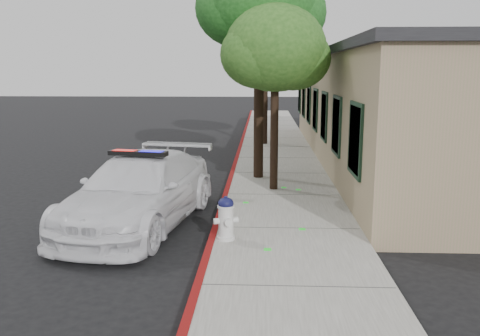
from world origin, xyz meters
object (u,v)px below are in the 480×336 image
object	(u,v)px
clapboard_building	(411,107)
street_tree_near	(276,52)
fire_hydrant	(226,218)
street_tree_far	(266,41)
police_car	(140,191)
street_tree_mid	(260,5)

from	to	relation	value
clapboard_building	street_tree_near	bearing A→B (deg)	-134.86
fire_hydrant	street_tree_far	distance (m)	14.34
clapboard_building	fire_hydrant	world-z (taller)	clapboard_building
police_car	fire_hydrant	bearing A→B (deg)	-23.35
street_tree_far	police_car	bearing A→B (deg)	-103.19
clapboard_building	street_tree_mid	xyz separation A→B (m)	(-5.73, -3.65, 3.29)
street_tree_far	clapboard_building	bearing A→B (deg)	-35.06
street_tree_near	clapboard_building	bearing A→B (deg)	45.14
fire_hydrant	street_tree_near	xyz separation A→B (m)	(1.05, 4.49, 3.38)
police_car	street_tree_far	xyz separation A→B (m)	(2.89, 12.33, 3.99)
street_tree_mid	clapboard_building	bearing A→B (deg)	32.48
street_tree_mid	fire_hydrant	bearing A→B (deg)	-95.64
street_tree_far	fire_hydrant	bearing A→B (deg)	-93.45
clapboard_building	fire_hydrant	distance (m)	11.78
fire_hydrant	street_tree_far	size ratio (longest dim) A/B	0.14
clapboard_building	street_tree_near	size ratio (longest dim) A/B	4.07
fire_hydrant	street_tree_mid	world-z (taller)	street_tree_mid
fire_hydrant	street_tree_mid	bearing A→B (deg)	67.16
street_tree_near	street_tree_mid	size ratio (longest dim) A/B	0.73
police_car	street_tree_far	distance (m)	13.27
fire_hydrant	street_tree_near	world-z (taller)	street_tree_near
police_car	clapboard_building	bearing A→B (deg)	55.09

